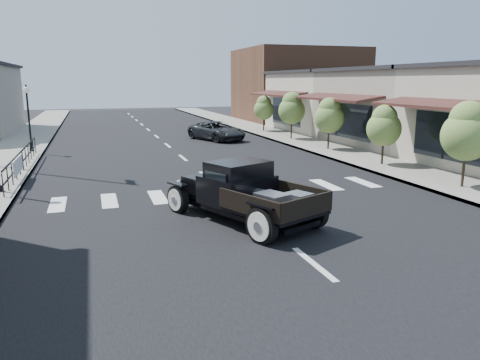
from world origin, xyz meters
name	(u,v)px	position (x,y,z in m)	size (l,w,h in m)	color
ground	(265,225)	(0.00, 0.00, 0.00)	(120.00, 120.00, 0.00)	black
road	(173,150)	(0.00, 15.00, 0.01)	(14.00, 80.00, 0.02)	black
road_markings	(191,165)	(0.00, 10.00, 0.00)	(12.00, 60.00, 0.06)	silver
sidewalk_left	(11,156)	(-8.50, 15.00, 0.07)	(3.00, 80.00, 0.15)	gray
sidewalk_right	(307,143)	(8.50, 15.00, 0.07)	(3.00, 80.00, 0.15)	gray
storefront_mid	(418,108)	(15.00, 13.00, 2.25)	(10.00, 9.00, 4.50)	#A09786
storefront_far	(344,102)	(15.00, 22.00, 2.25)	(10.00, 9.00, 4.50)	beige
far_building_right	(298,85)	(15.50, 32.00, 3.50)	(11.00, 10.00, 7.00)	brown
railing	(23,159)	(-7.30, 10.00, 0.65)	(0.08, 10.00, 1.00)	black
banner	(19,172)	(-7.22, 8.00, 0.45)	(0.04, 2.20, 0.60)	silver
lamp_post_c	(29,118)	(-7.60, 16.00, 1.95)	(0.36, 0.36, 3.60)	black
small_tree_a	(466,146)	(8.30, 1.75, 1.63)	(1.78, 1.78, 2.97)	olive
small_tree_b	(383,136)	(8.30, 6.72, 1.46)	(1.57, 1.57, 2.61)	olive
small_tree_c	(329,124)	(8.30, 11.92, 1.53)	(1.66, 1.66, 2.76)	olive
small_tree_d	(292,116)	(8.30, 17.09, 1.63)	(1.77, 1.77, 2.95)	olive
small_tree_e	(264,114)	(8.30, 22.35, 1.44)	(1.54, 1.54, 2.57)	olive
hotrod_pickup	(244,191)	(-0.45, 0.53, 0.87)	(2.33, 5.00, 1.73)	black
second_car	(217,131)	(3.59, 18.72, 0.63)	(2.08, 4.50, 1.25)	black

